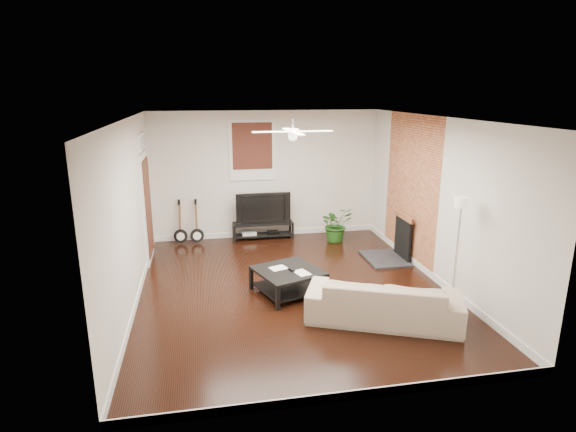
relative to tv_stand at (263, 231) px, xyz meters
name	(u,v)px	position (x,y,z in m)	size (l,w,h in m)	color
room	(293,207)	(0.12, -2.78, 1.21)	(5.01, 6.01, 2.81)	black
brick_accent	(411,189)	(2.60, -1.78, 1.21)	(0.02, 2.20, 2.80)	#AB5C37
fireplace	(393,237)	(2.32, -1.78, 0.27)	(0.80, 1.10, 0.92)	black
window_back	(252,151)	(-0.18, 0.19, 1.76)	(1.00, 0.06, 1.30)	#3F1711
door_left	(146,197)	(-2.34, -0.88, 1.06)	(0.08, 1.00, 2.50)	white
tv_stand	(263,231)	(0.00, 0.00, 0.00)	(1.34, 0.36, 0.37)	black
tv	(263,207)	(0.00, 0.02, 0.53)	(1.20, 0.16, 0.69)	black
coffee_table	(288,281)	(0.01, -2.95, 0.01)	(0.96, 0.96, 0.40)	black
sofa	(383,300)	(1.17, -4.13, 0.13)	(2.16, 0.84, 0.63)	tan
floor_lamp	(457,255)	(2.32, -4.03, 0.70)	(0.29, 0.29, 1.76)	silver
potted_plant	(336,224)	(1.55, -0.47, 0.20)	(0.70, 0.61, 0.78)	#205618
guitar_left	(180,222)	(-1.80, -0.03, 0.29)	(0.30, 0.21, 0.96)	black
guitar_right	(196,222)	(-1.45, -0.06, 0.29)	(0.30, 0.21, 0.96)	black
ceiling_fan	(293,132)	(0.12, -2.78, 2.41)	(1.24, 1.24, 0.32)	white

